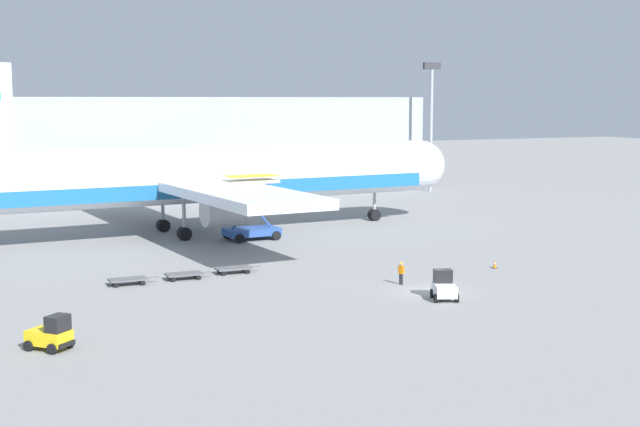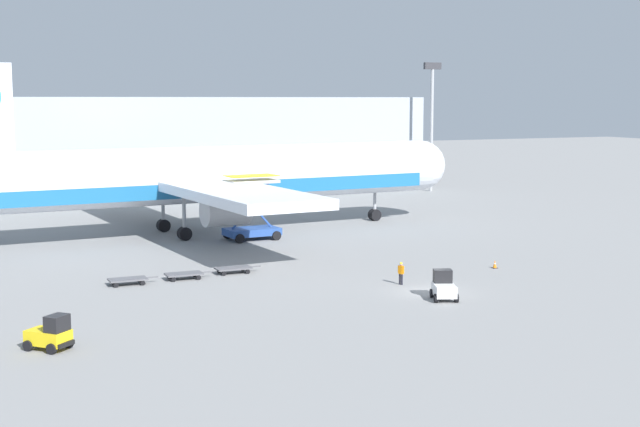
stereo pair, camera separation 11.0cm
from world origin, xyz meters
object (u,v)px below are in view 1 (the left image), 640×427
object	(u,v)px
airplane_main	(204,177)
baggage_tug_mid	(444,287)
traffic_cone_near	(495,264)
baggage_dolly_second	(184,274)
baggage_dolly_lead	(128,280)
ground_crew_near	(401,271)
light_mast	(431,115)
baggage_dolly_third	(234,269)
baggage_tug_foreground	(51,334)
scissor_lift_loader	(252,216)

from	to	relation	value
airplane_main	baggage_tug_mid	xyz separation A→B (m)	(5.80, -36.11, -4.96)
traffic_cone_near	baggage_dolly_second	bearing A→B (deg)	165.57
baggage_tug_mid	baggage_dolly_lead	world-z (taller)	baggage_tug_mid
airplane_main	ground_crew_near	xyz separation A→B (m)	(5.57, -30.61, -4.84)
light_mast	airplane_main	size ratio (longest dim) A/B	0.33
baggage_dolly_lead	light_mast	bearing A→B (deg)	42.04
baggage_tug_mid	baggage_dolly_second	size ratio (longest dim) A/B	0.75
baggage_dolly_third	baggage_tug_mid	bearing A→B (deg)	-54.43
baggage_tug_foreground	ground_crew_near	world-z (taller)	baggage_tug_foreground
baggage_tug_foreground	baggage_dolly_lead	size ratio (longest dim) A/B	0.74
baggage_tug_mid	traffic_cone_near	xyz separation A→B (m)	(10.00, 7.93, -0.54)
baggage_tug_foreground	baggage_dolly_third	xyz separation A→B (m)	(16.33, 16.35, -0.49)
traffic_cone_near	baggage_tug_mid	bearing A→B (deg)	-141.60
baggage_tug_foreground	ground_crew_near	xyz separation A→B (m)	(26.23, 7.01, 0.12)
traffic_cone_near	baggage_tug_foreground	bearing A→B (deg)	-165.48
light_mast	baggage_tug_mid	size ratio (longest dim) A/B	6.86
baggage_tug_foreground	airplane_main	bearing A→B (deg)	109.32
baggage_tug_foreground	baggage_dolly_lead	bearing A→B (deg)	111.52
scissor_lift_loader	baggage_tug_mid	world-z (taller)	scissor_lift_loader
baggage_tug_foreground	baggage_dolly_third	bearing A→B (deg)	93.12
baggage_tug_foreground	baggage_dolly_second	xyz separation A→B (m)	(12.11, 15.71, -0.49)
light_mast	baggage_tug_foreground	world-z (taller)	light_mast
airplane_main	ground_crew_near	world-z (taller)	airplane_main
baggage_tug_mid	ground_crew_near	xyz separation A→B (m)	(-0.23, 5.50, 0.12)
baggage_dolly_second	traffic_cone_near	size ratio (longest dim) A/B	5.48
baggage_tug_mid	traffic_cone_near	distance (m)	12.78
scissor_lift_loader	baggage_tug_foreground	world-z (taller)	scissor_lift_loader
baggage_dolly_lead	baggage_tug_foreground	bearing A→B (deg)	-115.31
scissor_lift_loader	ground_crew_near	world-z (taller)	scissor_lift_loader
baggage_tug_foreground	baggage_tug_mid	world-z (taller)	same
ground_crew_near	traffic_cone_near	size ratio (longest dim) A/B	2.51
light_mast	baggage_dolly_second	world-z (taller)	light_mast
traffic_cone_near	scissor_lift_loader	bearing A→B (deg)	119.77
baggage_dolly_third	baggage_dolly_lead	bearing A→B (deg)	-172.93
light_mast	baggage_dolly_lead	distance (m)	75.52
baggage_tug_foreground	traffic_cone_near	xyz separation A→B (m)	(36.46, 9.45, -0.54)
baggage_dolly_third	baggage_tug_foreground	bearing A→B (deg)	-133.71
airplane_main	baggage_dolly_lead	world-z (taller)	airplane_main
baggage_dolly_second	baggage_dolly_third	size ratio (longest dim) A/B	1.00
baggage_dolly_lead	baggage_dolly_second	distance (m)	4.38
baggage_tug_mid	baggage_dolly_second	distance (m)	20.18
baggage_dolly_second	traffic_cone_near	xyz separation A→B (m)	(24.35, -6.27, -0.06)
baggage_tug_foreground	light_mast	bearing A→B (deg)	93.08
scissor_lift_loader	traffic_cone_near	size ratio (longest dim) A/B	9.35
airplane_main	ground_crew_near	bearing A→B (deg)	-83.42
ground_crew_near	traffic_cone_near	xyz separation A→B (m)	(10.23, 2.43, -0.67)
light_mast	baggage_tug_foreground	distance (m)	91.54
baggage_tug_mid	ground_crew_near	bearing A→B (deg)	24.39
airplane_main	baggage_tug_foreground	bearing A→B (deg)	-122.50
airplane_main	baggage_dolly_third	distance (m)	22.38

